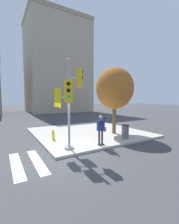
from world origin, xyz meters
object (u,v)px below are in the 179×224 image
object	(u,v)px
traffic_signal_pole	(69,96)
person_photographer	(101,127)
fire_hydrant	(53,135)
trash_bin	(125,132)
street_tree	(115,88)

from	to	relation	value
traffic_signal_pole	person_photographer	xyz separation A→B (m)	(1.81, -0.28, -1.72)
fire_hydrant	trash_bin	bearing A→B (deg)	-27.56
street_tree	fire_hydrant	world-z (taller)	street_tree
person_photographer	trash_bin	world-z (taller)	person_photographer
street_tree	person_photographer	bearing A→B (deg)	-143.26
traffic_signal_pole	street_tree	bearing A→B (deg)	20.58
traffic_signal_pole	fire_hydrant	distance (m)	3.24
traffic_signal_pole	trash_bin	distance (m)	4.55
traffic_signal_pole	trash_bin	bearing A→B (deg)	0.29
person_photographer	fire_hydrant	size ratio (longest dim) A/B	2.63
fire_hydrant	traffic_signal_pole	bearing A→B (deg)	-85.82
traffic_signal_pole	street_tree	distance (m)	4.73
traffic_signal_pole	person_photographer	bearing A→B (deg)	-8.76
street_tree	traffic_signal_pole	bearing A→B (deg)	-159.42
street_tree	trash_bin	world-z (taller)	street_tree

